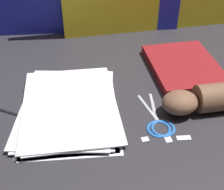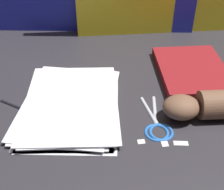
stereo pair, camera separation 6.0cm
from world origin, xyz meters
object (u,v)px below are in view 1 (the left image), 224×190
(book_closed, at_px, (184,66))
(hand_forearm, at_px, (223,96))
(scissors, at_px, (158,121))
(paper_stack, at_px, (69,107))

(book_closed, relative_size, hand_forearm, 0.87)
(scissors, height_order, hand_forearm, hand_forearm)
(hand_forearm, bearing_deg, book_closed, 105.36)
(book_closed, height_order, scissors, book_closed)
(paper_stack, bearing_deg, book_closed, 25.29)
(paper_stack, relative_size, book_closed, 1.25)
(scissors, bearing_deg, book_closed, 61.51)
(paper_stack, xyz_separation_m, hand_forearm, (0.37, -0.02, 0.03))
(book_closed, bearing_deg, scissors, -118.49)
(scissors, distance_m, hand_forearm, 0.17)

